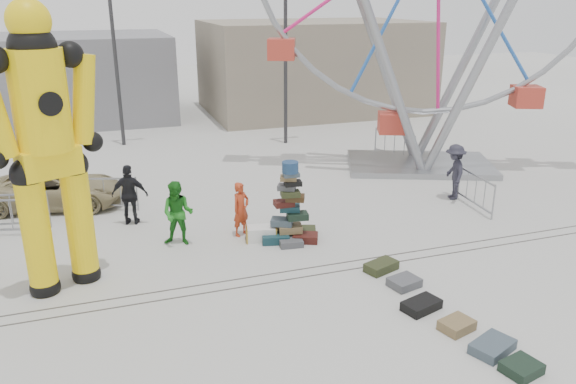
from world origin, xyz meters
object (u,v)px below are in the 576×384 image
object	(u,v)px
lamp_post_right	(288,41)
barricade_wheel_back	(394,145)
crash_test_dummy	(46,141)
pedestrian_red	(241,209)
steamer_trunk	(261,233)
barricade_dummy_c	(104,194)
pedestrian_grey	(454,172)
parked_suv	(55,189)
suitcase_tower	(290,218)
barricade_dummy_b	(11,217)
lamp_post_left	(116,42)
barricade_wheel_front	(475,192)
pedestrian_green	(178,214)
pedestrian_black	(130,195)
barricade_dummy_a	(12,211)

from	to	relation	value
lamp_post_right	barricade_wheel_back	distance (m)	6.41
crash_test_dummy	pedestrian_red	size ratio (longest dim) A/B	4.24
crash_test_dummy	steamer_trunk	world-z (taller)	crash_test_dummy
barricade_dummy_c	pedestrian_grey	world-z (taller)	pedestrian_grey
pedestrian_red	parked_suv	size ratio (longest dim) A/B	0.36
suitcase_tower	pedestrian_red	bearing A→B (deg)	164.07
lamp_post_right	barricade_dummy_b	xyz separation A→B (m)	(-10.60, -7.50, -3.93)
lamp_post_left	barricade_wheel_front	bearing A→B (deg)	-50.05
barricade_wheel_back	pedestrian_green	bearing A→B (deg)	-82.17
crash_test_dummy	pedestrian_black	bearing A→B (deg)	38.91
barricade_dummy_a	barricade_dummy_c	xyz separation A→B (m)	(2.53, 0.70, 0.00)
steamer_trunk	barricade_wheel_back	bearing A→B (deg)	51.08
crash_test_dummy	pedestrian_red	xyz separation A→B (m)	(4.55, 1.52, -2.66)
barricade_wheel_back	pedestrian_grey	size ratio (longest dim) A/B	1.09
crash_test_dummy	pedestrian_grey	bearing A→B (deg)	-13.56
barricade_dummy_a	pedestrian_green	xyz separation A→B (m)	(4.34, -2.53, 0.33)
steamer_trunk	barricade_dummy_c	xyz separation A→B (m)	(-3.96, 3.68, 0.36)
barricade_dummy_c	pedestrian_red	bearing A→B (deg)	-24.73
crash_test_dummy	lamp_post_left	bearing A→B (deg)	56.71
barricade_dummy_b	pedestrian_green	world-z (taller)	pedestrian_green
lamp_post_right	barricade_dummy_c	bearing A→B (deg)	-142.06
lamp_post_right	barricade_wheel_front	distance (m)	10.94
crash_test_dummy	barricade_dummy_b	size ratio (longest dim) A/B	3.25
lamp_post_right	barricade_wheel_front	bearing A→B (deg)	-73.61
steamer_trunk	pedestrian_black	distance (m)	4.08
parked_suv	barricade_dummy_a	bearing A→B (deg)	157.24
barricade_wheel_back	pedestrian_red	distance (m)	9.75
pedestrian_red	pedestrian_black	bearing A→B (deg)	117.82
suitcase_tower	barricade_dummy_a	world-z (taller)	suitcase_tower
barricade_wheel_back	parked_suv	bearing A→B (deg)	-105.74
lamp_post_right	pedestrian_grey	xyz separation A→B (m)	(2.75, -8.80, -3.57)
barricade_dummy_c	pedestrian_red	xyz separation A→B (m)	(3.54, -3.16, 0.22)
barricade_dummy_a	pedestrian_black	size ratio (longest dim) A/B	1.12
barricade_dummy_a	pedestrian_black	bearing A→B (deg)	-0.01
crash_test_dummy	barricade_wheel_front	distance (m)	12.40
steamer_trunk	pedestrian_green	world-z (taller)	pedestrian_green
lamp_post_left	pedestrian_grey	xyz separation A→B (m)	(9.75, -10.80, -3.57)
barricade_wheel_front	steamer_trunk	bearing A→B (deg)	97.20
lamp_post_right	barricade_dummy_a	size ratio (longest dim) A/B	4.00
suitcase_tower	pedestrian_grey	xyz separation A→B (m)	(6.14, 1.39, 0.29)
steamer_trunk	barricade_wheel_back	size ratio (longest dim) A/B	0.41
crash_test_dummy	lamp_post_right	bearing A→B (deg)	26.31
steamer_trunk	barricade_wheel_front	size ratio (longest dim) A/B	0.41
steamer_trunk	parked_suv	world-z (taller)	parked_suv
parked_suv	pedestrian_grey	bearing A→B (deg)	-93.86
pedestrian_black	suitcase_tower	bearing A→B (deg)	165.69
suitcase_tower	barricade_dummy_b	xyz separation A→B (m)	(-7.21, 2.69, -0.07)
lamp_post_left	pedestrian_green	bearing A→B (deg)	-86.53
steamer_trunk	pedestrian_red	bearing A→B (deg)	140.19
pedestrian_black	barricade_dummy_a	bearing A→B (deg)	7.23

